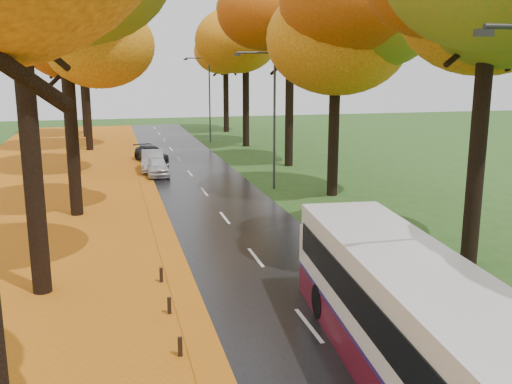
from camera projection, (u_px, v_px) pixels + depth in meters
name	position (u px, v px, depth m)	size (l,w,h in m)	color
road	(221.00, 213.00, 28.29)	(6.50, 90.00, 0.04)	black
centre_line	(221.00, 213.00, 28.28)	(0.12, 90.00, 0.01)	silver
leaf_verge	(28.00, 226.00, 26.11)	(12.00, 90.00, 0.02)	#913E0D
leaf_drift	(159.00, 217.00, 27.54)	(0.90, 90.00, 0.01)	orange
trees_left	(58.00, 14.00, 26.45)	(9.20, 74.00, 13.88)	black
trees_right	(347.00, 17.00, 29.76)	(9.30, 74.20, 13.96)	black
streetlamp_mid	(270.00, 109.00, 32.96)	(2.45, 0.18, 8.00)	#333538
streetlamp_far	(207.00, 93.00, 53.77)	(2.45, 0.18, 8.00)	#333538
bus	(407.00, 314.00, 13.13)	(3.55, 11.16, 2.89)	#550D1C
car_white	(157.00, 167.00, 37.75)	(1.44, 3.58, 1.22)	silver
car_silver	(153.00, 161.00, 39.56)	(1.48, 4.24, 1.40)	#929599
car_dark	(151.00, 154.00, 43.41)	(1.65, 4.06, 1.18)	black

